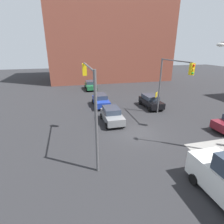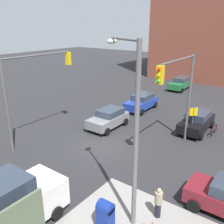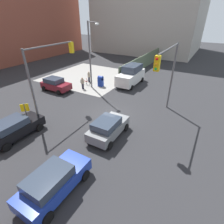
{
  "view_description": "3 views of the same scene",
  "coord_description": "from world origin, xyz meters",
  "px_view_note": "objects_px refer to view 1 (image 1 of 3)",
  "views": [
    {
      "loc": [
        13.87,
        -5.88,
        7.56
      ],
      "look_at": [
        -0.61,
        -2.27,
        2.07
      ],
      "focal_mm": 28.0,
      "sensor_mm": 36.0,
      "label": 1
    },
    {
      "loc": [
        12.95,
        10.31,
        8.45
      ],
      "look_at": [
        -0.9,
        0.14,
        2.37
      ],
      "focal_mm": 40.0,
      "sensor_mm": 36.0,
      "label": 2
    },
    {
      "loc": [
        -12.64,
        -7.68,
        8.66
      ],
      "look_at": [
        -2.71,
        -1.93,
        2.2
      ],
      "focal_mm": 28.0,
      "sensor_mm": 36.0,
      "label": 3
    }
  ],
  "objects_px": {
    "traffic_signal_se_corner": "(90,93)",
    "sedan_black": "(151,101)",
    "coupe_green": "(90,85)",
    "hatchback_gray": "(112,115)",
    "traffic_signal_nw_corner": "(171,78)",
    "bicycle_at_crosswalk": "(159,104)",
    "sedan_blue": "(101,100)"
  },
  "relations": [
    {
      "from": "sedan_blue",
      "to": "traffic_signal_se_corner",
      "type": "bearing_deg",
      "value": -13.84
    },
    {
      "from": "traffic_signal_nw_corner",
      "to": "sedan_black",
      "type": "distance_m",
      "value": 5.72
    },
    {
      "from": "sedan_black",
      "to": "traffic_signal_se_corner",
      "type": "bearing_deg",
      "value": -45.95
    },
    {
      "from": "sedan_black",
      "to": "coupe_green",
      "type": "bearing_deg",
      "value": -152.9
    },
    {
      "from": "traffic_signal_se_corner",
      "to": "hatchback_gray",
      "type": "bearing_deg",
      "value": 151.08
    },
    {
      "from": "traffic_signal_se_corner",
      "to": "sedan_blue",
      "type": "xyz_separation_m",
      "value": [
        -10.88,
        2.68,
        -3.83
      ]
    },
    {
      "from": "coupe_green",
      "to": "bicycle_at_crosswalk",
      "type": "bearing_deg",
      "value": 32.05
    },
    {
      "from": "coupe_green",
      "to": "bicycle_at_crosswalk",
      "type": "distance_m",
      "value": 14.83
    },
    {
      "from": "traffic_signal_se_corner",
      "to": "sedan_black",
      "type": "xyz_separation_m",
      "value": [
        -8.82,
        9.12,
        -3.83
      ]
    },
    {
      "from": "traffic_signal_se_corner",
      "to": "sedan_blue",
      "type": "bearing_deg",
      "value": 166.16
    },
    {
      "from": "traffic_signal_nw_corner",
      "to": "sedan_black",
      "type": "relative_size",
      "value": 1.5
    },
    {
      "from": "traffic_signal_nw_corner",
      "to": "coupe_green",
      "type": "height_order",
      "value": "traffic_signal_nw_corner"
    },
    {
      "from": "hatchback_gray",
      "to": "traffic_signal_se_corner",
      "type": "bearing_deg",
      "value": -28.92
    },
    {
      "from": "traffic_signal_nw_corner",
      "to": "sedan_black",
      "type": "height_order",
      "value": "traffic_signal_nw_corner"
    },
    {
      "from": "sedan_black",
      "to": "coupe_green",
      "type": "relative_size",
      "value": 0.96
    },
    {
      "from": "sedan_blue",
      "to": "sedan_black",
      "type": "xyz_separation_m",
      "value": [
        2.06,
        6.44,
        0.0
      ]
    },
    {
      "from": "traffic_signal_se_corner",
      "to": "sedan_black",
      "type": "bearing_deg",
      "value": 134.05
    },
    {
      "from": "hatchback_gray",
      "to": "bicycle_at_crosswalk",
      "type": "distance_m",
      "value": 8.64
    },
    {
      "from": "bicycle_at_crosswalk",
      "to": "hatchback_gray",
      "type": "bearing_deg",
      "value": -63.29
    },
    {
      "from": "traffic_signal_se_corner",
      "to": "coupe_green",
      "type": "relative_size",
      "value": 1.45
    },
    {
      "from": "coupe_green",
      "to": "traffic_signal_se_corner",
      "type": "bearing_deg",
      "value": -6.99
    },
    {
      "from": "sedan_blue",
      "to": "sedan_black",
      "type": "height_order",
      "value": "same"
    },
    {
      "from": "sedan_black",
      "to": "coupe_green",
      "type": "distance_m",
      "value": 14.24
    },
    {
      "from": "sedan_blue",
      "to": "hatchback_gray",
      "type": "distance_m",
      "value": 5.82
    },
    {
      "from": "sedan_blue",
      "to": "bicycle_at_crosswalk",
      "type": "height_order",
      "value": "sedan_blue"
    },
    {
      "from": "sedan_blue",
      "to": "bicycle_at_crosswalk",
      "type": "bearing_deg",
      "value": 76.02
    },
    {
      "from": "traffic_signal_nw_corner",
      "to": "coupe_green",
      "type": "distance_m",
      "value": 18.51
    },
    {
      "from": "sedan_black",
      "to": "bicycle_at_crosswalk",
      "type": "height_order",
      "value": "sedan_black"
    },
    {
      "from": "hatchback_gray",
      "to": "sedan_black",
      "type": "height_order",
      "value": "same"
    },
    {
      "from": "sedan_black",
      "to": "bicycle_at_crosswalk",
      "type": "distance_m",
      "value": 1.47
    },
    {
      "from": "traffic_signal_se_corner",
      "to": "bicycle_at_crosswalk",
      "type": "distance_m",
      "value": 14.45
    },
    {
      "from": "traffic_signal_nw_corner",
      "to": "coupe_green",
      "type": "relative_size",
      "value": 1.45
    }
  ]
}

